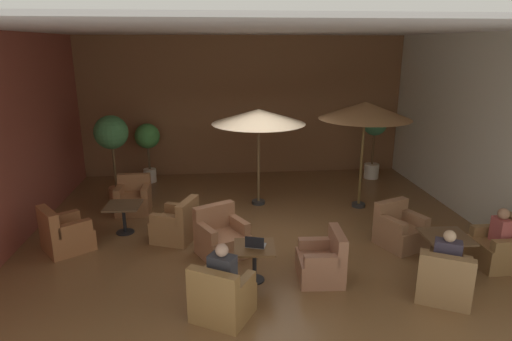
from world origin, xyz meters
name	(u,v)px	position (x,y,z in m)	size (l,w,h in m)	color
ground_plane	(258,228)	(0.00, 0.00, -0.01)	(9.48, 8.49, 0.02)	brown
wall_back_brick	(244,107)	(0.00, 4.21, 2.00)	(9.48, 0.08, 4.00)	brown
wall_left_accent	(12,140)	(-4.70, 0.00, 2.00)	(0.08, 8.49, 4.00)	brown
wall_right_plain	(481,131)	(4.70, 0.00, 2.00)	(0.08, 8.49, 4.00)	silver
ceiling_slab	(258,29)	(0.00, 0.00, 4.03)	(9.48, 8.49, 0.06)	silver
cafe_table_front_left	(254,254)	(-0.27, -2.11, 0.48)	(0.70, 0.70, 0.61)	black
armchair_front_left_north	(323,262)	(0.85, -2.17, 0.31)	(0.75, 0.82, 0.84)	#9A644A
armchair_front_left_east	(221,238)	(-0.80, -1.11, 0.33)	(1.07, 1.06, 0.90)	#A06949
armchair_front_left_south	(222,298)	(-0.83, -3.08, 0.32)	(1.00, 0.98, 0.85)	olive
cafe_table_front_right	(123,211)	(-2.76, 0.03, 0.47)	(0.72, 0.72, 0.61)	black
armchair_front_right_north	(177,225)	(-1.66, -0.40, 0.32)	(0.98, 0.99, 0.85)	#986A40
armchair_front_right_east	(134,199)	(-2.77, 1.21, 0.32)	(0.75, 0.71, 0.85)	#99643E
armchair_front_right_south	(65,235)	(-3.72, -0.67, 0.32)	(1.08, 1.08, 0.88)	#9E6139
cafe_table_mid_center	(445,243)	(3.03, -2.01, 0.48)	(0.80, 0.80, 0.61)	black
armchair_mid_center_north	(444,280)	(2.55, -2.91, 0.30)	(1.02, 1.01, 0.82)	olive
armchair_mid_center_east	(500,248)	(4.05, -2.01, 0.32)	(0.72, 0.77, 0.88)	olive
armchair_mid_center_south	(400,230)	(2.64, -1.07, 0.31)	(0.99, 1.01, 0.84)	#976948
patio_umbrella_tall_red	(259,117)	(0.16, 1.46, 2.14)	(2.19, 2.19, 2.32)	#2D2D2D
patio_umbrella_center_beige	(365,111)	(2.54, 1.04, 2.30)	(2.10, 2.10, 2.51)	#2D2D2D
potted_tree_left_corner	(148,141)	(-2.71, 3.51, 1.18)	(0.69, 0.69, 1.67)	beige
potted_tree_mid_left	(374,134)	(3.65, 3.26, 1.31)	(0.66, 0.66, 1.93)	beige
potted_tree_mid_right	(112,137)	(-3.35, 2.16, 1.59)	(0.82, 0.82, 2.12)	#AC6941
patron_blue_shirt	(222,270)	(-0.81, -3.05, 0.74)	(0.43, 0.38, 0.69)	#333238
patron_by_window	(501,227)	(4.01, -2.01, 0.73)	(0.20, 0.33, 0.63)	#BA5350
patron_with_friend	(447,254)	(2.57, -2.87, 0.72)	(0.44, 0.38, 0.69)	#3D3445
iced_drink_cup	(258,244)	(-0.22, -2.15, 0.67)	(0.08, 0.08, 0.11)	white
open_laptop	(255,244)	(-0.26, -2.13, 0.67)	(0.36, 0.31, 0.20)	#9EA0A5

